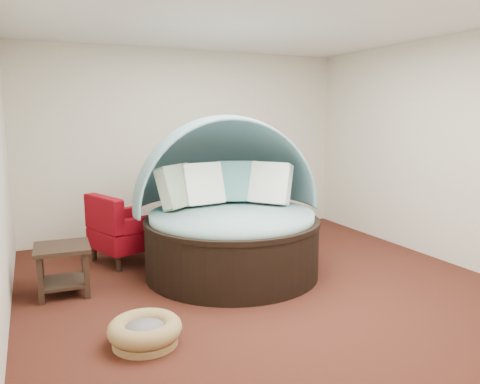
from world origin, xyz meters
name	(u,v)px	position (x,y,z in m)	size (l,w,h in m)	color
floor	(262,284)	(0.00, 0.00, 0.00)	(5.00, 5.00, 0.00)	#471C14
wall_back	(189,144)	(0.00, 2.50, 1.40)	(5.00, 5.00, 0.00)	beige
wall_front	(461,193)	(0.00, -2.50, 1.40)	(5.00, 5.00, 0.00)	beige
wall_right	(438,150)	(2.50, 0.00, 1.40)	(5.00, 5.00, 0.00)	beige
ceiling	(264,18)	(0.00, 0.00, 2.80)	(5.00, 5.00, 0.00)	white
canopy_daybed	(229,200)	(-0.15, 0.57, 0.85)	(2.31, 2.22, 1.85)	black
pet_basket	(145,331)	(-1.48, -0.83, 0.11)	(0.62, 0.62, 0.21)	olive
red_armchair	(122,231)	(-1.24, 1.44, 0.40)	(0.96, 0.96, 0.87)	black
side_table	(63,263)	(-2.00, 0.58, 0.33)	(0.56, 0.56, 0.52)	black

